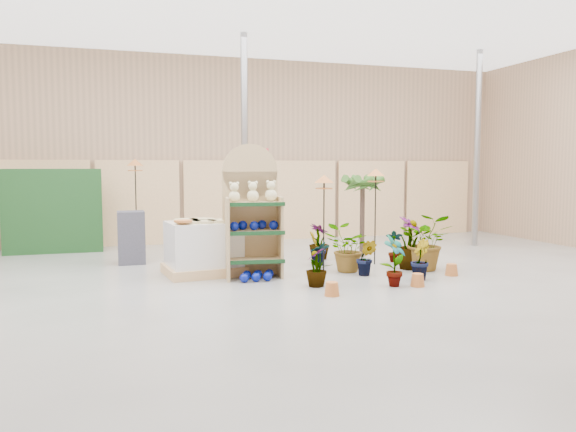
{
  "coord_description": "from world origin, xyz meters",
  "views": [
    {
      "loc": [
        -2.54,
        -7.65,
        1.84
      ],
      "look_at": [
        0.3,
        1.5,
        1.0
      ],
      "focal_mm": 35.0,
      "sensor_mm": 36.0,
      "label": 1
    }
  ],
  "objects_px": {
    "bird_table_front": "(324,182)",
    "potted_plant_2": "(346,248)",
    "pallet_stack": "(203,248)",
    "display_shelf": "(251,216)"
  },
  "relations": [
    {
      "from": "display_shelf",
      "to": "potted_plant_2",
      "type": "relative_size",
      "value": 2.67
    },
    {
      "from": "bird_table_front",
      "to": "potted_plant_2",
      "type": "xyz_separation_m",
      "value": [
        0.34,
        -0.2,
        -1.16
      ]
    },
    {
      "from": "pallet_stack",
      "to": "bird_table_front",
      "type": "relative_size",
      "value": 0.81
    },
    {
      "from": "display_shelf",
      "to": "potted_plant_2",
      "type": "xyz_separation_m",
      "value": [
        1.67,
        -0.12,
        -0.6
      ]
    },
    {
      "from": "pallet_stack",
      "to": "bird_table_front",
      "type": "xyz_separation_m",
      "value": [
        2.08,
        -0.33,
        1.12
      ]
    },
    {
      "from": "display_shelf",
      "to": "bird_table_front",
      "type": "xyz_separation_m",
      "value": [
        1.33,
        0.09,
        0.56
      ]
    },
    {
      "from": "pallet_stack",
      "to": "potted_plant_2",
      "type": "height_order",
      "value": "pallet_stack"
    },
    {
      "from": "pallet_stack",
      "to": "bird_table_front",
      "type": "distance_m",
      "value": 2.39
    },
    {
      "from": "pallet_stack",
      "to": "bird_table_front",
      "type": "height_order",
      "value": "bird_table_front"
    },
    {
      "from": "display_shelf",
      "to": "pallet_stack",
      "type": "height_order",
      "value": "display_shelf"
    }
  ]
}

